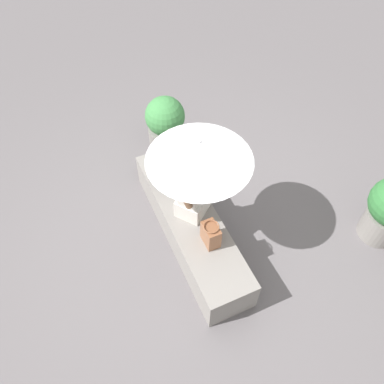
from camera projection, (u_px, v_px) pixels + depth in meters
ground_plane at (191, 236)px, 4.59m from camera, size 14.00×14.00×0.00m
stone_bench at (191, 226)px, 4.42m from camera, size 2.07×0.53×0.44m
person_seated at (193, 187)px, 3.98m from camera, size 0.45×0.49×0.90m
parasol at (200, 151)px, 3.49m from camera, size 0.99×0.99×1.10m
handbag_black at (211, 234)px, 3.93m from camera, size 0.21×0.16×0.28m
tote_bag_canvas at (164, 173)px, 4.41m from camera, size 0.27×0.20×0.30m
planter_near at (166, 126)px, 5.09m from camera, size 0.50×0.50×0.86m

